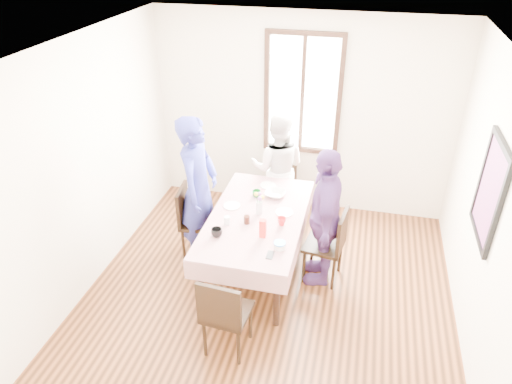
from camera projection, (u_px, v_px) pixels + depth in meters
ground at (264, 307)px, 5.12m from camera, size 4.50×4.50×0.00m
back_wall at (302, 116)px, 6.33m from camera, size 4.00×0.00×4.00m
right_wall at (493, 229)px, 4.04m from camera, size 0.00×4.50×4.50m
window_frame at (303, 94)px, 6.16m from camera, size 1.02×0.06×1.62m
window_pane at (303, 94)px, 6.17m from camera, size 0.90×0.02×1.50m
art_poster at (490, 191)px, 4.19m from camera, size 0.04×0.76×0.96m
dining_table at (257, 244)px, 5.48m from camera, size 0.91×1.75×0.75m
tablecloth at (257, 216)px, 5.29m from camera, size 1.03×1.87×0.01m
chair_left at (199, 222)px, 5.73m from camera, size 0.46×0.46×0.91m
chair_right at (324, 245)px, 5.33m from camera, size 0.47×0.47×0.91m
chair_far at (277, 188)px, 6.45m from camera, size 0.46×0.46×0.91m
chair_near at (227, 312)px, 4.43m from camera, size 0.45×0.45×0.91m
person_left at (198, 190)px, 5.50m from camera, size 0.46×0.68×1.81m
person_far at (278, 168)px, 6.28m from camera, size 0.78×0.63×1.54m
person_right at (324, 217)px, 5.15m from camera, size 0.49×1.00×1.64m
mug_black at (217, 233)px, 4.93m from camera, size 0.14×0.14×0.09m
mug_flag at (282, 221)px, 5.11m from camera, size 0.14×0.14×0.09m
mug_green at (257, 194)px, 5.63m from camera, size 0.13×0.13×0.08m
serving_bowl at (275, 194)px, 5.64m from camera, size 0.27×0.27×0.06m
juice_carton at (263, 228)px, 4.90m from camera, size 0.06×0.06×0.20m
butter_tub at (280, 246)px, 4.76m from camera, size 0.12×0.12×0.06m
jam_jar at (247, 220)px, 5.14m from camera, size 0.07×0.07×0.09m
drinking_glass at (227, 220)px, 5.12m from camera, size 0.07×0.07×0.10m
smartphone at (270, 255)px, 4.67m from camera, size 0.07×0.13×0.01m
flower_vase at (259, 208)px, 5.29m from camera, size 0.08×0.08×0.15m
plate_left at (232, 206)px, 5.46m from camera, size 0.20×0.20×0.01m
plate_right at (284, 213)px, 5.34m from camera, size 0.20×0.20×0.01m
plate_far at (268, 185)px, 5.87m from camera, size 0.20×0.20×0.01m
butter_lid at (280, 243)px, 4.74m from camera, size 0.12×0.12×0.01m
flower_bunch at (259, 198)px, 5.23m from camera, size 0.09×0.09×0.10m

